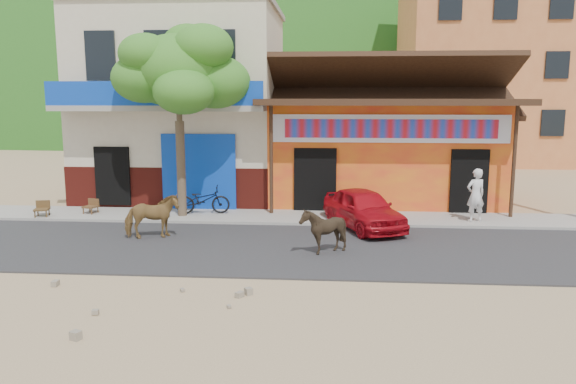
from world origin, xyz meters
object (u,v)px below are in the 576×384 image
Objects in this scene: red_car at (363,209)px; scooter at (203,200)px; cafe_chair_right at (41,202)px; pedestrian at (476,195)px; cow_dark at (323,230)px; tree at (180,121)px; cow_tan at (152,216)px; cafe_chair_left at (90,200)px.

red_car is 2.00× the size of scooter.
scooter is at bearing -4.07° from cafe_chair_right.
pedestrian is (3.41, 0.86, 0.30)m from red_car.
red_car reaches higher than scooter.
pedestrian is at bearing -11.93° from cafe_chair_right.
red_car is at bearing 166.63° from cow_dark.
cow_tan is (-0.13, -2.65, -2.47)m from tree.
cafe_chair_right is at bearing -16.66° from pedestrian.
cafe_chair_left is (-7.62, 3.88, -0.07)m from cow_dark.
tree is 6.56× the size of cafe_chair_right.
cow_dark is at bearing -122.83° from cow_tan.
tree reaches higher than red_car.
cow_tan reaches higher than cafe_chair_right.
scooter is at bearing 28.44° from tree.
cow_dark is 3.00m from red_car.
cafe_chair_right is at bearing -140.99° from cafe_chair_left.
cow_tan reaches higher than cow_dark.
tree is 5.11m from cafe_chair_right.
cafe_chair_left is (-3.07, 0.10, -2.57)m from tree.
tree is 3.63m from cow_tan.
cow_dark is at bearing 20.46° from pedestrian.
cow_tan is 1.24× the size of cow_dark.
scooter reaches higher than cafe_chair_left.
tree is at bearing -6.96° from cafe_chair_right.
scooter is at bearing -127.20° from cow_dark.
cow_dark reaches higher than cafe_chair_right.
tree is 9.36m from pedestrian.
pedestrian is at bearing 13.54° from cafe_chair_left.
scooter is 3.68m from cafe_chair_left.
scooter is at bearing -33.04° from cow_tan.
red_car is (1.14, 2.78, 0.01)m from cow_dark.
cafe_chair_left is at bearing 149.49° from red_car.
cow_dark is at bearing -145.53° from scooter.
scooter is (-3.95, 4.10, -0.05)m from cow_dark.
pedestrian reaches higher than cafe_chair_left.
cow_dark is at bearing -39.70° from tree.
pedestrian is 13.51m from cafe_chair_right.
cafe_chair_left is at bearing 10.88° from cafe_chair_right.
pedestrian is 1.77× the size of cafe_chair_right.
cow_dark is at bearing -12.28° from cafe_chair_left.
tree is 1.74× the size of red_car.
cow_dark is 5.70m from scooter.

